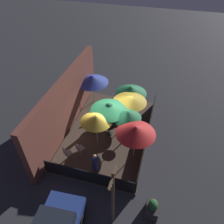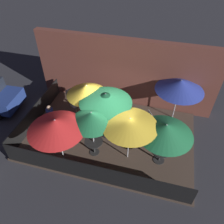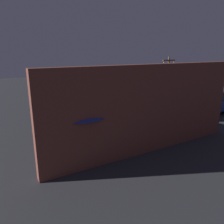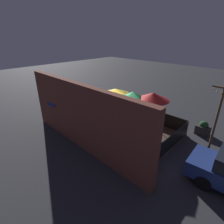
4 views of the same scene
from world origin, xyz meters
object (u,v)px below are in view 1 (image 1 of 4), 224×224
patio_umbrella_3 (96,118)px  patio_umbrella_2 (127,114)px  patio_chair_0 (90,126)px  patio_chair_2 (80,149)px  patio_umbrella_0 (131,90)px  light_post (113,197)px  patio_umbrella_5 (92,79)px  patio_umbrella_6 (130,99)px  planter_box (152,208)px  patio_chair_1 (101,109)px  patron_0 (95,163)px  patio_umbrella_1 (109,107)px  dining_table_2 (126,133)px  dining_table_1 (109,127)px  dining_table_0 (130,105)px  patio_umbrella_4 (136,130)px  patio_chair_3 (67,153)px

patio_umbrella_3 → patio_umbrella_2: bearing=-63.9°
patio_chair_0 → patio_chair_2: size_ratio=0.99×
patio_umbrella_0 → light_post: size_ratio=0.55×
patio_umbrella_5 → patio_umbrella_6: size_ratio=1.00×
patio_umbrella_3 → planter_box: (-3.33, -3.84, -1.85)m
patio_umbrella_2 → patio_chair_0: 2.86m
patio_chair_1 → patron_0: patron_0 is taller
planter_box → light_post: bearing=118.1°
patio_umbrella_1 → dining_table_2: patio_umbrella_1 is taller
patio_umbrella_3 → patron_0: size_ratio=1.97×
patio_umbrella_5 → dining_table_1: patio_umbrella_5 is taller
patio_umbrella_5 → dining_table_1: bearing=-144.9°
dining_table_0 → patio_umbrella_4: bearing=-164.8°
patio_umbrella_5 → planter_box: (-7.31, -5.47, -1.74)m
patio_umbrella_4 → light_post: (-3.89, 0.19, -0.08)m
patio_umbrella_5 → patio_chair_2: patio_umbrella_5 is taller
patio_umbrella_2 → patio_umbrella_6: (1.46, 0.14, -0.02)m
patio_umbrella_1 → patio_umbrella_5: 3.64m
dining_table_2 → patio_umbrella_0: bearing=6.6°
patio_chair_3 → planter_box: (-1.78, -5.17, -0.20)m
dining_table_2 → patio_chair_0: size_ratio=0.84×
patio_umbrella_5 → planter_box: bearing=-143.2°
patio_umbrella_2 → patio_umbrella_6: patio_umbrella_2 is taller
patio_umbrella_1 → patio_chair_3: 3.58m
patio_umbrella_2 → dining_table_1: size_ratio=2.93×
patio_umbrella_2 → patio_chair_0: (0.04, 2.35, -1.62)m
patio_umbrella_3 → patio_chair_3: patio_umbrella_3 is taller
planter_box → patio_umbrella_6: bearing=23.1°
patio_umbrella_3 → patio_chair_3: size_ratio=2.63×
patio_umbrella_5 → patio_chair_2: size_ratio=2.43×
patio_umbrella_5 → dining_table_0: size_ratio=2.62×
light_post → patio_umbrella_2: bearing=6.3°
patio_umbrella_3 → patio_chair_1: bearing=12.7°
patio_umbrella_2 → light_post: 5.05m
patio_umbrella_4 → patio_chair_1: patio_umbrella_4 is taller
patio_umbrella_2 → light_post: size_ratio=0.61×
dining_table_0 → patron_0: patron_0 is taller
dining_table_2 → patio_chair_1: size_ratio=0.87×
patio_chair_0 → patio_chair_3: bearing=-111.8°
patio_chair_2 → light_post: bearing=-108.1°
patio_umbrella_5 → patio_chair_1: bearing=-140.3°
patio_umbrella_3 → patio_umbrella_4: bearing=-98.3°
patio_chair_1 → light_post: (-6.99, -2.77, 1.57)m
patio_umbrella_3 → patio_umbrella_4: size_ratio=0.99×
patio_umbrella_2 → patio_chair_0: size_ratio=2.55×
planter_box → dining_table_0: bearing=20.3°
patio_chair_0 → planter_box: size_ratio=1.01×
patio_chair_0 → dining_table_2: bearing=-9.3°
patio_chair_2 → light_post: size_ratio=0.24×
patio_chair_2 → patio_umbrella_3: bearing=-4.1°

